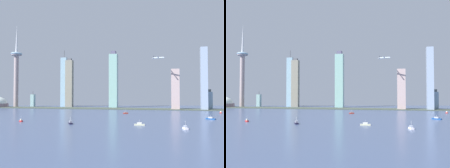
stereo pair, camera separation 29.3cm
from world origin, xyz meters
The scene contains 17 objects.
waterfront_pier centered at (0.00, 515.28, 1.15)m, with size 1003.32×64.27×2.30m, color #434E41.
observation_tower centered at (-312.56, 544.77, 130.35)m, with size 37.72×37.72×284.21m.
skyscraper_0 centered at (291.78, 501.15, 88.19)m, with size 17.82×20.80×176.38m.
skyscraper_1 centered at (-169.96, 621.54, 87.55)m, with size 21.60×17.09×201.35m.
skyscraper_2 centered at (15.83, 596.29, 91.07)m, with size 27.26×25.57×188.88m.
skyscraper_3 centered at (-140.52, 596.06, 81.99)m, with size 24.74×16.97×168.38m.
skyscraper_4 centered at (308.94, 534.79, 27.16)m, with size 18.43×21.27×58.66m.
skyscraper_5 centered at (213.75, 501.55, 58.43)m, with size 22.88×13.63×116.86m.
skyscraper_7 centered at (-281.46, 603.56, 21.63)m, with size 13.00×14.23×54.59m.
boat_1 centered at (146.62, 126.04, 1.59)m, with size 15.76×5.93×8.11m.
boat_2 centered at (-52.46, 137.83, 1.70)m, with size 7.83×6.21×9.92m.
boat_3 centered at (210.02, 96.64, 1.84)m, with size 7.17×13.04×11.15m.
boat_4 centered at (314.90, 402.63, 1.56)m, with size 8.31×16.09×4.28m.
boat_5 centered at (94.34, 341.60, 1.69)m, with size 11.84×7.93×10.71m.
boat_6 centered at (40.27, 123.54, 1.70)m, with size 10.47×13.36×11.27m.
boat_7 centered at (265.59, 240.86, 1.63)m, with size 17.55×13.94×8.45m.
airplane centered at (167.94, 459.88, 144.55)m, with size 32.37×30.03×8.30m.
Camera 2 is at (183.62, -261.63, 47.76)m, focal length 41.89 mm.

